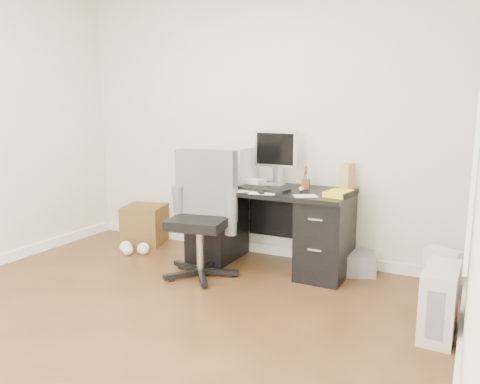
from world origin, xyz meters
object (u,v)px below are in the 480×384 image
Objects in this scene: office_chair at (199,215)px; pc_tower at (440,301)px; lcd_monitor at (276,158)px; keyboard at (263,189)px; wicker_basket at (145,224)px; desk at (269,225)px.

pc_tower is (1.98, -0.23, -0.32)m from office_chair.
lcd_monitor is at bearing 46.26° from office_chair.
wicker_basket is at bearing 177.37° from keyboard.
keyboard is (-0.00, -0.28, -0.25)m from lcd_monitor.
office_chair reaches higher than wicker_basket.
keyboard reaches higher than desk.
desk is 3.20× the size of keyboard.
office_chair is (-0.44, -0.65, -0.46)m from lcd_monitor.
pc_tower is at bearing -15.18° from keyboard.
keyboard is at bearing -87.66° from desk.
pc_tower is at bearing -26.86° from lcd_monitor.
desk is 1.35× the size of office_chair.
wicker_basket is at bearing 176.61° from desk.
office_chair is 2.02m from pc_tower.
lcd_monitor is 0.38m from keyboard.
lcd_monitor is 1.14× the size of pc_tower.
keyboard is at bearing 30.75° from office_chair.
office_chair is at bearing -29.17° from wicker_basket.
desk is 3.61× the size of wicker_basket.
office_chair is at bearing -121.34° from lcd_monitor.
lcd_monitor is 1.74m from wicker_basket.
desk is at bearing -90.19° from lcd_monitor.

